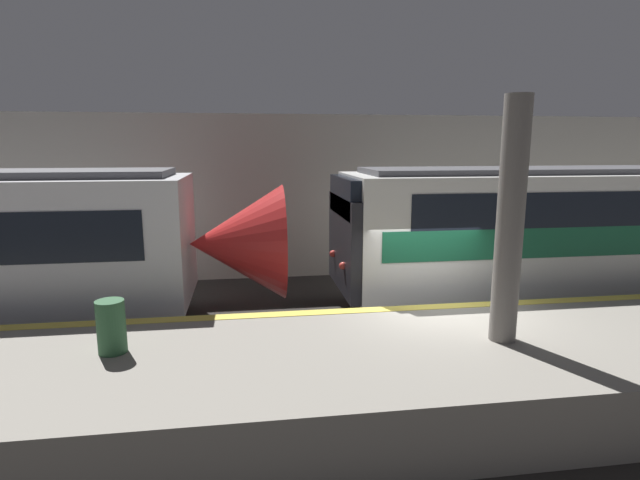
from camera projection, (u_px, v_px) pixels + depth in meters
ground_plane at (436, 353)px, 10.46m from camera, size 120.00×120.00×0.00m
platform at (480, 370)px, 8.45m from camera, size 40.00×3.93×1.08m
station_rear_barrier at (364, 196)px, 16.50m from camera, size 50.00×0.15×5.26m
support_pillar_near at (510, 222)px, 8.04m from camera, size 0.44×0.44×4.00m
trash_bin at (111, 327)px, 7.81m from camera, size 0.44×0.44×0.85m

